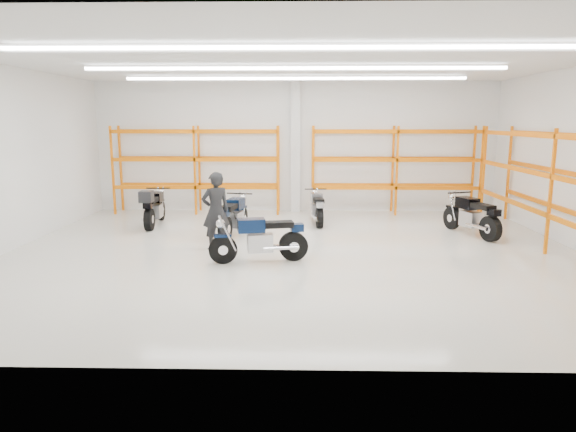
{
  "coord_description": "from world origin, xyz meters",
  "views": [
    {
      "loc": [
        0.14,
        -12.15,
        3.17
      ],
      "look_at": [
        -0.15,
        0.5,
        0.81
      ],
      "focal_mm": 32.0,
      "sensor_mm": 36.0,
      "label": 1
    }
  ],
  "objects_px": {
    "motorcycle_back_b": "(233,217)",
    "standing_man": "(216,211)",
    "motorcycle_main": "(263,239)",
    "motorcycle_back_d": "(473,217)",
    "motorcycle_back_c": "(317,208)",
    "motorcycle_back_a": "(153,208)",
    "structural_column": "(296,147)"
  },
  "relations": [
    {
      "from": "motorcycle_main",
      "to": "structural_column",
      "type": "height_order",
      "value": "structural_column"
    },
    {
      "from": "motorcycle_back_c",
      "to": "standing_man",
      "type": "relative_size",
      "value": 1.08
    },
    {
      "from": "standing_man",
      "to": "motorcycle_main",
      "type": "bearing_deg",
      "value": 110.47
    },
    {
      "from": "motorcycle_main",
      "to": "motorcycle_back_c",
      "type": "bearing_deg",
      "value": 72.76
    },
    {
      "from": "motorcycle_back_b",
      "to": "standing_man",
      "type": "xyz_separation_m",
      "value": [
        -0.22,
        -1.53,
        0.45
      ]
    },
    {
      "from": "motorcycle_back_a",
      "to": "motorcycle_back_d",
      "type": "height_order",
      "value": "motorcycle_back_a"
    },
    {
      "from": "motorcycle_back_b",
      "to": "standing_man",
      "type": "distance_m",
      "value": 1.61
    },
    {
      "from": "motorcycle_back_b",
      "to": "motorcycle_back_a",
      "type": "bearing_deg",
      "value": 154.54
    },
    {
      "from": "motorcycle_main",
      "to": "motorcycle_back_b",
      "type": "height_order",
      "value": "motorcycle_back_b"
    },
    {
      "from": "motorcycle_back_c",
      "to": "standing_man",
      "type": "xyz_separation_m",
      "value": [
        -2.62,
        -3.29,
        0.49
      ]
    },
    {
      "from": "motorcycle_back_c",
      "to": "motorcycle_back_d",
      "type": "bearing_deg",
      "value": -20.69
    },
    {
      "from": "motorcycle_back_a",
      "to": "motorcycle_back_b",
      "type": "bearing_deg",
      "value": -25.46
    },
    {
      "from": "motorcycle_back_b",
      "to": "motorcycle_back_c",
      "type": "relative_size",
      "value": 1.08
    },
    {
      "from": "motorcycle_back_a",
      "to": "standing_man",
      "type": "distance_m",
      "value": 3.65
    },
    {
      "from": "motorcycle_back_b",
      "to": "motorcycle_main",
      "type": "bearing_deg",
      "value": -68.84
    },
    {
      "from": "motorcycle_main",
      "to": "motorcycle_back_b",
      "type": "relative_size",
      "value": 0.99
    },
    {
      "from": "motorcycle_back_d",
      "to": "standing_man",
      "type": "xyz_separation_m",
      "value": [
        -6.9,
        -1.68,
        0.43
      ]
    },
    {
      "from": "motorcycle_back_d",
      "to": "motorcycle_back_c",
      "type": "bearing_deg",
      "value": 159.31
    },
    {
      "from": "motorcycle_main",
      "to": "motorcycle_back_d",
      "type": "xyz_separation_m",
      "value": [
        5.65,
        2.81,
        0.02
      ]
    },
    {
      "from": "motorcycle_main",
      "to": "standing_man",
      "type": "height_order",
      "value": "standing_man"
    },
    {
      "from": "motorcycle_back_b",
      "to": "motorcycle_back_d",
      "type": "distance_m",
      "value": 6.68
    },
    {
      "from": "motorcycle_back_b",
      "to": "structural_column",
      "type": "bearing_deg",
      "value": 66.86
    },
    {
      "from": "motorcycle_back_c",
      "to": "motorcycle_back_d",
      "type": "distance_m",
      "value": 4.57
    },
    {
      "from": "standing_man",
      "to": "structural_column",
      "type": "relative_size",
      "value": 0.43
    },
    {
      "from": "motorcycle_main",
      "to": "motorcycle_back_b",
      "type": "bearing_deg",
      "value": 111.16
    },
    {
      "from": "motorcycle_main",
      "to": "motorcycle_back_a",
      "type": "xyz_separation_m",
      "value": [
        -3.6,
        3.89,
        0.05
      ]
    },
    {
      "from": "motorcycle_back_a",
      "to": "structural_column",
      "type": "height_order",
      "value": "structural_column"
    },
    {
      "from": "motorcycle_back_a",
      "to": "motorcycle_back_b",
      "type": "height_order",
      "value": "motorcycle_back_a"
    },
    {
      "from": "motorcycle_back_c",
      "to": "structural_column",
      "type": "relative_size",
      "value": 0.47
    },
    {
      "from": "motorcycle_back_c",
      "to": "motorcycle_back_b",
      "type": "bearing_deg",
      "value": -143.79
    },
    {
      "from": "motorcycle_main",
      "to": "motorcycle_back_d",
      "type": "height_order",
      "value": "motorcycle_back_d"
    },
    {
      "from": "motorcycle_back_a",
      "to": "motorcycle_back_d",
      "type": "xyz_separation_m",
      "value": [
        9.25,
        -1.08,
        -0.03
      ]
    }
  ]
}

